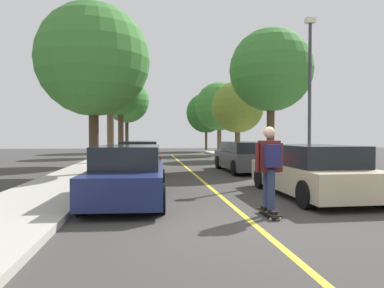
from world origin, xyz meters
TOP-DOWN VIEW (x-y plane):
  - ground at (0.00, 0.00)m, footprint 80.00×80.00m
  - center_line at (0.00, 4.00)m, footprint 0.12×39.20m
  - parked_car_left_nearest at (-2.41, 2.55)m, footprint 1.96×4.57m
  - parked_car_left_near at (-2.42, 9.21)m, footprint 1.96×4.71m
  - parked_car_right_nearest at (2.42, 2.57)m, footprint 2.02×4.51m
  - parked_car_right_near at (2.42, 9.13)m, footprint 2.02×4.55m
  - street_tree_left_nearest at (-4.09, 7.94)m, footprint 4.45×4.45m
  - street_tree_left_near at (-4.09, 14.02)m, footprint 3.91×3.91m
  - street_tree_left_far at (-4.09, 21.40)m, footprint 3.28×3.28m
  - street_tree_left_farthest at (-4.09, 28.79)m, footprint 4.39×4.39m
  - street_tree_right_nearest at (4.09, 10.42)m, footprint 4.09×4.09m
  - street_tree_right_near at (4.09, 16.92)m, footprint 3.54×3.54m
  - street_tree_right_far at (4.09, 23.13)m, footprint 4.13×4.13m
  - street_tree_right_farthest at (4.09, 30.07)m, footprint 4.20×4.20m
  - streetlamp at (4.16, 6.35)m, footprint 0.36×0.24m
  - skateboard at (0.49, 0.45)m, footprint 0.24×0.85m
  - skateboarder at (0.49, 0.42)m, footprint 0.58×0.70m

SIDE VIEW (x-z plane):
  - ground at x=0.00m, z-range 0.00..0.00m
  - center_line at x=0.00m, z-range 0.00..0.01m
  - skateboard at x=0.49m, z-range 0.04..0.14m
  - parked_car_left_nearest at x=-2.41m, z-range -0.02..1.36m
  - parked_car_right_nearest at x=2.42m, z-range -0.01..1.37m
  - parked_car_right_near at x=2.42m, z-range 0.00..1.36m
  - parked_car_left_near at x=-2.42m, z-range -0.01..1.38m
  - skateboarder at x=0.49m, z-range 0.21..1.92m
  - streetlamp at x=4.16m, z-range 0.55..6.50m
  - street_tree_right_near at x=4.09m, z-range 0.97..6.21m
  - street_tree_right_farthest at x=4.09m, z-range 1.04..7.07m
  - street_tree_right_far at x=4.09m, z-range 1.10..7.18m
  - street_tree_left_nearest at x=-4.09m, z-range 1.26..7.97m
  - street_tree_left_far at x=-4.09m, z-range 1.63..8.01m
  - street_tree_right_nearest at x=4.09m, z-range 1.47..8.26m
  - street_tree_left_farthest at x=-4.09m, z-range 1.51..8.69m
  - street_tree_left_near at x=-4.09m, z-range 1.72..8.85m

